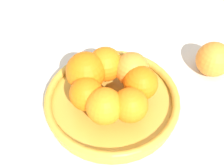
# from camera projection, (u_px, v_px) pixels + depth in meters

# --- Properties ---
(ground_plane) EXTENTS (4.00, 4.00, 0.00)m
(ground_plane) POSITION_uv_depth(u_px,v_px,m) (112.00, 106.00, 0.66)
(ground_plane) COLOR beige
(fruit_bowl) EXTENTS (0.28, 0.28, 0.03)m
(fruit_bowl) POSITION_uv_depth(u_px,v_px,m) (112.00, 101.00, 0.64)
(fruit_bowl) COLOR gold
(fruit_bowl) RESTS_ON ground_plane
(orange_pile) EXTENTS (0.19, 0.18, 0.08)m
(orange_pile) POSITION_uv_depth(u_px,v_px,m) (110.00, 82.00, 0.61)
(orange_pile) COLOR orange
(orange_pile) RESTS_ON fruit_bowl
(stray_orange) EXTENTS (0.08, 0.08, 0.08)m
(stray_orange) POSITION_uv_depth(u_px,v_px,m) (214.00, 59.00, 0.69)
(stray_orange) COLOR orange
(stray_orange) RESTS_ON ground_plane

